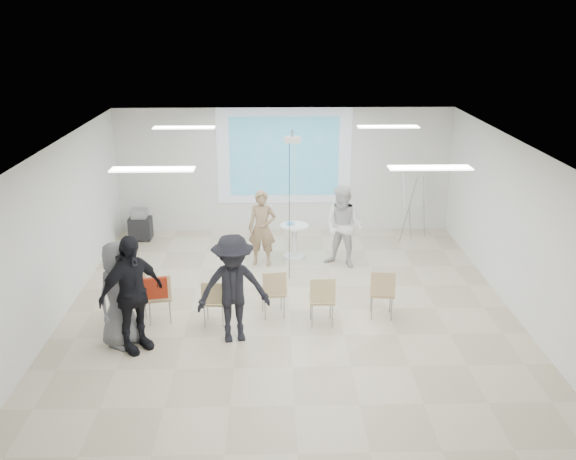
{
  "coord_description": "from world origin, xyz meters",
  "views": [
    {
      "loc": [
        -0.28,
        -10.52,
        5.11
      ],
      "look_at": [
        0.0,
        0.8,
        1.25
      ],
      "focal_mm": 40.0,
      "sensor_mm": 36.0,
      "label": 1
    }
  ],
  "objects_px": {
    "chair_left_mid": "(159,294)",
    "chair_center": "(274,290)",
    "audience_left": "(131,286)",
    "chair_right_far": "(382,290)",
    "chair_right_inner": "(322,297)",
    "chair_far_left": "(134,292)",
    "player_left": "(262,223)",
    "audience_outer": "(119,288)",
    "flipchart_easel": "(415,188)",
    "audience_mid": "(233,282)",
    "chair_left_inner": "(214,299)",
    "player_right": "(344,222)",
    "av_cart": "(140,225)",
    "laptop": "(215,299)",
    "pedestal_table": "(294,239)"
  },
  "relations": [
    {
      "from": "pedestal_table",
      "to": "player_right",
      "type": "distance_m",
      "value": 1.24
    },
    {
      "from": "chair_left_mid",
      "to": "chair_center",
      "type": "height_order",
      "value": "chair_left_mid"
    },
    {
      "from": "player_right",
      "to": "chair_center",
      "type": "bearing_deg",
      "value": -92.5
    },
    {
      "from": "player_right",
      "to": "laptop",
      "type": "height_order",
      "value": "player_right"
    },
    {
      "from": "laptop",
      "to": "chair_far_left",
      "type": "bearing_deg",
      "value": -3.93
    },
    {
      "from": "chair_far_left",
      "to": "chair_left_inner",
      "type": "distance_m",
      "value": 1.44
    },
    {
      "from": "player_right",
      "to": "audience_outer",
      "type": "xyz_separation_m",
      "value": [
        -3.9,
        -3.28,
        0.02
      ]
    },
    {
      "from": "chair_right_far",
      "to": "audience_left",
      "type": "xyz_separation_m",
      "value": [
        -4.1,
        -1.0,
        0.56
      ]
    },
    {
      "from": "chair_left_mid",
      "to": "chair_center",
      "type": "distance_m",
      "value": 1.97
    },
    {
      "from": "audience_mid",
      "to": "chair_far_left",
      "type": "bearing_deg",
      "value": 144.89
    },
    {
      "from": "chair_left_inner",
      "to": "audience_mid",
      "type": "relative_size",
      "value": 0.4
    },
    {
      "from": "chair_center",
      "to": "audience_outer",
      "type": "xyz_separation_m",
      "value": [
        -2.44,
        -0.89,
        0.46
      ]
    },
    {
      "from": "chair_left_mid",
      "to": "audience_mid",
      "type": "relative_size",
      "value": 0.44
    },
    {
      "from": "audience_mid",
      "to": "flipchart_easel",
      "type": "bearing_deg",
      "value": 40.06
    },
    {
      "from": "flipchart_easel",
      "to": "audience_outer",
      "type": "bearing_deg",
      "value": -163.84
    },
    {
      "from": "player_right",
      "to": "av_cart",
      "type": "bearing_deg",
      "value": -171.98
    },
    {
      "from": "chair_right_far",
      "to": "player_left",
      "type": "bearing_deg",
      "value": 135.42
    },
    {
      "from": "chair_left_mid",
      "to": "chair_right_inner",
      "type": "xyz_separation_m",
      "value": [
        2.78,
        -0.18,
        0.0
      ]
    },
    {
      "from": "player_left",
      "to": "chair_center",
      "type": "xyz_separation_m",
      "value": [
        0.23,
        -2.51,
        -0.39
      ]
    },
    {
      "from": "audience_mid",
      "to": "chair_left_inner",
      "type": "bearing_deg",
      "value": 114.71
    },
    {
      "from": "chair_far_left",
      "to": "chair_right_far",
      "type": "bearing_deg",
      "value": -24.29
    },
    {
      "from": "chair_right_inner",
      "to": "player_left",
      "type": "bearing_deg",
      "value": 109.43
    },
    {
      "from": "player_left",
      "to": "audience_left",
      "type": "height_order",
      "value": "audience_left"
    },
    {
      "from": "chair_left_mid",
      "to": "flipchart_easel",
      "type": "height_order",
      "value": "flipchart_easel"
    },
    {
      "from": "audience_mid",
      "to": "chair_right_far",
      "type": "bearing_deg",
      "value": 5.16
    },
    {
      "from": "player_left",
      "to": "av_cart",
      "type": "bearing_deg",
      "value": 159.19
    },
    {
      "from": "player_right",
      "to": "chair_center",
      "type": "distance_m",
      "value": 2.84
    },
    {
      "from": "laptop",
      "to": "audience_outer",
      "type": "height_order",
      "value": "audience_outer"
    },
    {
      "from": "audience_mid",
      "to": "av_cart",
      "type": "bearing_deg",
      "value": 105.89
    },
    {
      "from": "pedestal_table",
      "to": "chair_right_inner",
      "type": "bearing_deg",
      "value": -83.53
    },
    {
      "from": "player_right",
      "to": "audience_mid",
      "type": "xyz_separation_m",
      "value": [
        -2.11,
        -3.19,
        0.07
      ]
    },
    {
      "from": "chair_center",
      "to": "av_cart",
      "type": "bearing_deg",
      "value": 119.08
    },
    {
      "from": "pedestal_table",
      "to": "audience_mid",
      "type": "distance_m",
      "value": 3.88
    },
    {
      "from": "audience_outer",
      "to": "flipchart_easel",
      "type": "distance_m",
      "value": 7.52
    },
    {
      "from": "audience_left",
      "to": "audience_mid",
      "type": "distance_m",
      "value": 1.59
    },
    {
      "from": "audience_left",
      "to": "chair_right_far",
      "type": "bearing_deg",
      "value": -31.02
    },
    {
      "from": "chair_left_mid",
      "to": "av_cart",
      "type": "xyz_separation_m",
      "value": [
        -1.16,
        4.31,
        -0.19
      ]
    },
    {
      "from": "laptop",
      "to": "av_cart",
      "type": "xyz_separation_m",
      "value": [
        -2.11,
        4.33,
        -0.09
      ]
    },
    {
      "from": "chair_right_far",
      "to": "chair_center",
      "type": "bearing_deg",
      "value": -176.21
    },
    {
      "from": "audience_left",
      "to": "flipchart_easel",
      "type": "bearing_deg",
      "value": -1.94
    },
    {
      "from": "chair_far_left",
      "to": "flipchart_easel",
      "type": "distance_m",
      "value": 7.0
    },
    {
      "from": "chair_center",
      "to": "laptop",
      "type": "distance_m",
      "value": 1.03
    },
    {
      "from": "chair_left_mid",
      "to": "laptop",
      "type": "bearing_deg",
      "value": -11.77
    },
    {
      "from": "chair_left_mid",
      "to": "chair_left_inner",
      "type": "height_order",
      "value": "chair_left_mid"
    },
    {
      "from": "chair_right_far",
      "to": "laptop",
      "type": "height_order",
      "value": "chair_right_far"
    },
    {
      "from": "chair_center",
      "to": "audience_left",
      "type": "relative_size",
      "value": 0.4
    },
    {
      "from": "chair_left_inner",
      "to": "flipchart_easel",
      "type": "height_order",
      "value": "flipchart_easel"
    },
    {
      "from": "chair_left_inner",
      "to": "chair_center",
      "type": "height_order",
      "value": "chair_center"
    },
    {
      "from": "pedestal_table",
      "to": "chair_far_left",
      "type": "distance_m",
      "value": 4.06
    },
    {
      "from": "chair_right_inner",
      "to": "chair_far_left",
      "type": "bearing_deg",
      "value": 172.92
    }
  ]
}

